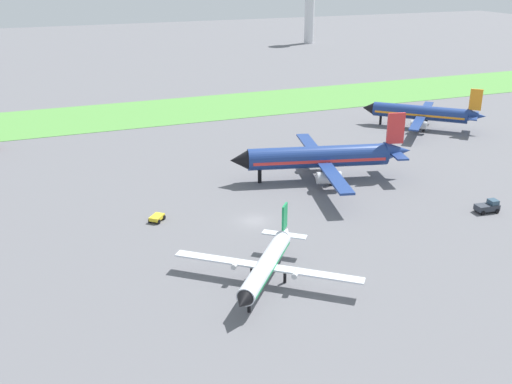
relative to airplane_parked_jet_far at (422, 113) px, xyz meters
The scene contains 8 objects.
ground_plane 65.48m from the airplane_parked_jet_far, 147.58° to the right, with size 600.00×600.00×0.00m, color slate.
grass_taxiway_strip 67.02m from the airplane_parked_jet_far, 145.56° to the left, with size 360.00×28.00×0.08m, color #549342.
airplane_parked_jet_far is the anchor object (origin of this frame).
airplane_foreground_turboprop 80.31m from the airplane_parked_jet_far, 138.94° to the right, with size 19.24×17.19×7.07m.
airplane_midfield_jet 43.86m from the airplane_parked_jet_far, 149.06° to the right, with size 32.42×32.82×11.75m.
pushback_tug_near_gate 49.47m from the airplane_parked_jet_far, 114.06° to the right, with size 3.75×2.33×1.95m.
baggage_cart_midfield 75.07m from the airplane_parked_jet_far, 156.68° to the right, with size 2.88×2.95×0.90m.
control_tower 151.57m from the airplane_parked_jet_far, 73.77° to the left, with size 8.00×8.00×30.17m.
Camera 1 is at (-30.05, -76.92, 36.91)m, focal length 42.14 mm.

